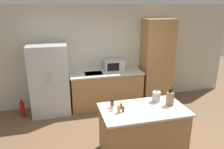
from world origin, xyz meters
name	(u,v)px	position (x,y,z in m)	size (l,w,h in m)	color
wall_back	(106,55)	(0.00, 2.33, 1.30)	(7.20, 0.06, 2.60)	beige
refrigerator	(50,80)	(-1.49, 1.95, 0.86)	(0.90, 0.73, 1.72)	#B7BABC
back_counter	(106,89)	(-0.08, 1.99, 0.46)	(1.88, 0.66, 0.92)	#9E7547
pantry_cabinet	(157,61)	(1.34, 2.03, 1.12)	(0.79, 0.57, 2.24)	#9E7547
kitchen_island	(142,131)	(0.09, -0.11, 0.45)	(1.47, 0.84, 0.90)	#9E7547
microwave	(114,65)	(0.15, 2.10, 1.07)	(0.52, 0.36, 0.29)	#B2B5B7
knife_block	(170,99)	(0.59, -0.09, 1.02)	(0.11, 0.09, 0.35)	#9E7547
spice_bottle_tall_dark	(121,106)	(-0.29, -0.02, 0.95)	(0.04, 0.04, 0.12)	#B2281E
spice_bottle_short_red	(112,104)	(-0.41, 0.07, 0.97)	(0.06, 0.06, 0.15)	#B2281E
spice_bottle_amber_oil	(112,108)	(-0.45, -0.05, 0.95)	(0.04, 0.04, 0.12)	beige
spice_bottle_green_herb	(119,109)	(-0.36, -0.15, 0.97)	(0.05, 0.05, 0.15)	orange
spice_bottle_pale_salt	(123,109)	(-0.28, -0.13, 0.95)	(0.04, 0.04, 0.12)	#563319
kettle	(156,97)	(0.43, 0.11, 0.99)	(0.15, 0.15, 0.21)	#B2B5B7
fire_extinguisher	(23,109)	(-2.18, 1.89, 0.19)	(0.10, 0.10, 0.43)	red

